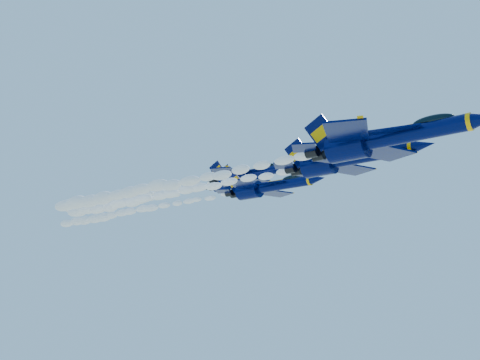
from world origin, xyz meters
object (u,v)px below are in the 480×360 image
Objects in this scene: jet_fourth at (246,175)px; jet_lead at (384,138)px; jet_fifth at (234,183)px; jet_third at (268,187)px; jet_second at (347,159)px.

jet_lead is at bearing -35.79° from jet_fourth.
jet_fourth is 1.13× the size of jet_fifth.
jet_fifth reaches higher than jet_lead.
jet_third is 0.98× the size of jet_fourth.
jet_second is 21.84m from jet_third.
jet_fourth is 13.25m from jet_fifth.
jet_fourth is at bearing 144.21° from jet_lead.
jet_fifth reaches higher than jet_third.
jet_lead is 1.06× the size of jet_second.
jet_second is 48.23m from jet_fifth.
jet_fourth is (-35.88, 25.86, 7.34)m from jet_lead.
jet_lead is at bearing -34.65° from jet_third.
jet_fifth is (-45.58, 34.72, 9.02)m from jet_lead.
jet_second is (-7.22, 6.68, 0.75)m from jet_lead.
jet_second is at bearing -36.16° from jet_fifth.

